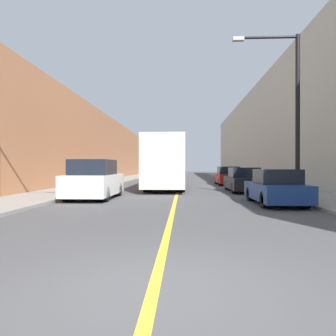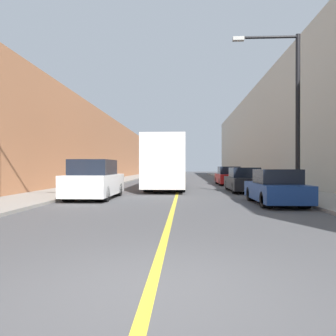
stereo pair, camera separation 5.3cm
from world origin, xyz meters
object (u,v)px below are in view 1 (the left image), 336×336
object	(u,v)px
car_right_near	(276,188)
car_right_mid	(243,181)
car_right_far	(228,177)
parked_suv_left	(94,181)
street_lamp_right	(291,104)
bus	(167,163)

from	to	relation	value
car_right_near	car_right_mid	size ratio (longest dim) A/B	0.90
car_right_mid	car_right_far	distance (m)	7.70
parked_suv_left	street_lamp_right	xyz separation A→B (m)	(9.06, -0.66, 3.48)
bus	car_right_mid	world-z (taller)	bus
parked_suv_left	street_lamp_right	distance (m)	9.72
car_right_mid	car_right_far	world-z (taller)	car_right_far
parked_suv_left	car_right_mid	bearing A→B (deg)	30.99
car_right_mid	car_right_far	size ratio (longest dim) A/B	0.99
car_right_far	street_lamp_right	world-z (taller)	street_lamp_right
car_right_mid	parked_suv_left	bearing A→B (deg)	-149.01
bus	car_right_near	distance (m)	10.79
car_right_near	car_right_mid	distance (m)	6.67
parked_suv_left	car_right_far	distance (m)	14.81
bus	car_right_near	size ratio (longest dim) A/B	2.58
parked_suv_left	car_right_near	size ratio (longest dim) A/B	1.07
street_lamp_right	car_right_mid	bearing A→B (deg)	101.88
parked_suv_left	car_right_near	bearing A→B (deg)	-13.40
parked_suv_left	car_right_far	bearing A→B (deg)	57.24
bus	street_lamp_right	bearing A→B (deg)	-54.28
parked_suv_left	car_right_mid	distance (m)	9.24
bus	car_right_far	distance (m)	6.98
car_right_near	car_right_far	world-z (taller)	car_right_far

